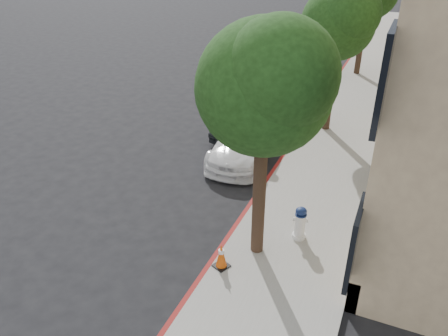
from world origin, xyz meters
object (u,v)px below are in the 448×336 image
object	(u,v)px
police_car	(246,139)
fire_hydrant	(300,223)
parked_car_mid	(255,112)
parked_car_far	(308,64)
traffic_cone	(221,256)

from	to	relation	value
police_car	fire_hydrant	world-z (taller)	police_car
parked_car_mid	parked_car_far	distance (m)	8.00
police_car	traffic_cone	xyz separation A→B (m)	(1.59, -5.73, -0.18)
fire_hydrant	traffic_cone	size ratio (longest dim) A/B	1.42
police_car	parked_car_far	xyz separation A→B (m)	(-0.33, 10.17, -0.01)
police_car	traffic_cone	bearing A→B (deg)	-78.73
parked_car_mid	traffic_cone	world-z (taller)	parked_car_mid
police_car	traffic_cone	size ratio (longest dim) A/B	7.15
parked_car_mid	traffic_cone	size ratio (longest dim) A/B	7.33
parked_car_mid	fire_hydrant	size ratio (longest dim) A/B	5.15
parked_car_far	police_car	bearing A→B (deg)	-94.11
parked_car_far	fire_hydrant	size ratio (longest dim) A/B	4.27
parked_car_mid	fire_hydrant	bearing A→B (deg)	-54.05
parked_car_far	traffic_cone	world-z (taller)	parked_car_far
police_car	fire_hydrant	bearing A→B (deg)	-57.46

